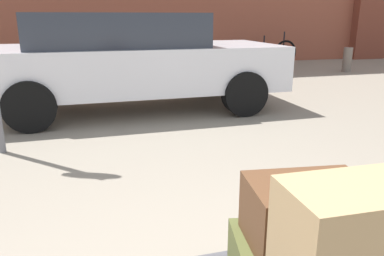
{
  "coord_description": "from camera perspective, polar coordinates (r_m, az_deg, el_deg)",
  "views": [
    {
      "loc": [
        -0.62,
        -1.02,
        1.37
      ],
      "look_at": [
        0.0,
        1.2,
        0.69
      ],
      "focal_mm": 35.47,
      "sensor_mm": 36.0,
      "label": 1
    }
  ],
  "objects": [
    {
      "name": "duffel_bag_brown_topmost_pile",
      "position": [
        1.51,
        17.04,
        -12.14
      ],
      "size": [
        0.48,
        0.37,
        0.24
      ],
      "primitive_type": "cube",
      "rotation": [
        0.0,
        0.0,
        -0.13
      ],
      "color": "#51331E",
      "rests_on": "suitcase_olive_front_right"
    },
    {
      "name": "parked_car",
      "position": [
        5.81,
        -9.2,
        10.16
      ],
      "size": [
        4.32,
        1.95,
        1.42
      ],
      "color": "silver",
      "rests_on": "ground_plane"
    },
    {
      "name": "bicycle_leaning",
      "position": [
        11.36,
        11.6,
        11.02
      ],
      "size": [
        1.76,
        0.16,
        0.96
      ],
      "color": "black",
      "rests_on": "ground_plane"
    },
    {
      "name": "bollard_kerb_near",
      "position": [
        9.12,
        6.05,
        9.62
      ],
      "size": [
        0.22,
        0.22,
        0.62
      ],
      "primitive_type": "cylinder",
      "color": "#72665B",
      "rests_on": "ground_plane"
    },
    {
      "name": "bollard_kerb_mid",
      "position": [
        9.68,
        13.34,
        9.66
      ],
      "size": [
        0.22,
        0.22,
        0.62
      ],
      "primitive_type": "cylinder",
      "color": "#72665B",
      "rests_on": "ground_plane"
    },
    {
      "name": "bollard_kerb_far",
      "position": [
        10.71,
        22.31,
        9.5
      ],
      "size": [
        0.22,
        0.22,
        0.62
      ],
      "primitive_type": "cylinder",
      "color": "#72665B",
      "rests_on": "ground_plane"
    }
  ]
}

